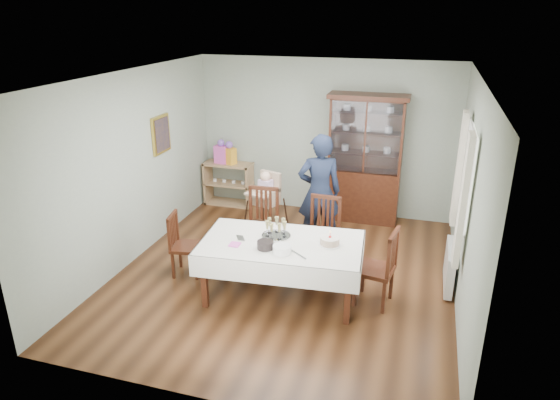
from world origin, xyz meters
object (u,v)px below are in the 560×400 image
at_px(chair_far_right, 321,247).
at_px(woman, 319,192).
at_px(china_cabinet, 365,157).
at_px(champagne_tray, 276,232).
at_px(gift_bag_orange, 229,154).
at_px(chair_far_left, 261,238).
at_px(dining_table, 282,269).
at_px(high_chair, 266,212).
at_px(birthday_cake, 330,241).
at_px(chair_end_right, 375,281).
at_px(chair_end_left, 187,256).
at_px(sideboard, 229,184).
at_px(gift_bag_pink, 221,153).

xyz_separation_m(chair_far_right, woman, (-0.19, 0.63, 0.59)).
xyz_separation_m(china_cabinet, champagne_tray, (-0.75, -2.66, -0.30)).
bearing_deg(gift_bag_orange, chair_far_left, -56.86).
height_order(dining_table, chair_far_left, chair_far_left).
distance_m(high_chair, birthday_cake, 2.04).
distance_m(dining_table, birthday_cake, 0.73).
bearing_deg(chair_far_left, birthday_cake, -38.42).
relative_size(chair_far_left, high_chair, 0.94).
distance_m(dining_table, chair_end_right, 1.18).
xyz_separation_m(china_cabinet, gift_bag_orange, (-2.46, 0.00, -0.14)).
xyz_separation_m(high_chair, gift_bag_orange, (-1.08, 1.20, 0.55)).
bearing_deg(woman, chair_end_left, 21.56).
height_order(sideboard, birthday_cake, birthday_cake).
height_order(dining_table, china_cabinet, china_cabinet).
distance_m(chair_far_left, chair_end_left, 1.11).
xyz_separation_m(chair_far_left, high_chair, (-0.14, 0.68, 0.12)).
distance_m(china_cabinet, chair_end_right, 2.79).
distance_m(chair_far_right, chair_end_left, 1.89).
height_order(birthday_cake, gift_bag_orange, gift_bag_orange).
bearing_deg(gift_bag_orange, woman, -32.88).
relative_size(sideboard, chair_far_right, 0.89).
bearing_deg(chair_far_left, gift_bag_pink, 123.07).
bearing_deg(china_cabinet, woman, -111.87).
distance_m(chair_far_left, birthday_cake, 1.52).
bearing_deg(sideboard, chair_far_left, -56.21).
xyz_separation_m(sideboard, high_chair, (1.13, -1.22, 0.04)).
xyz_separation_m(chair_end_left, gift_bag_orange, (-0.39, 2.61, 0.72)).
height_order(sideboard, chair_end_left, chair_end_left).
height_order(sideboard, gift_bag_orange, gift_bag_orange).
distance_m(chair_end_left, gift_bag_pink, 2.77).
relative_size(chair_end_right, woman, 0.56).
xyz_separation_m(sideboard, champagne_tray, (1.75, -2.68, 0.43)).
xyz_separation_m(chair_end_left, gift_bag_pink, (-0.55, 2.61, 0.73)).
bearing_deg(dining_table, china_cabinet, 77.00).
bearing_deg(gift_bag_orange, sideboard, 155.72).
relative_size(chair_end_left, high_chair, 0.79).
bearing_deg(chair_end_left, china_cabinet, -48.26).
bearing_deg(woman, champagne_tray, 60.51).
distance_m(champagne_tray, birthday_cake, 0.70).
bearing_deg(chair_far_left, chair_end_right, -26.32).
xyz_separation_m(woman, gift_bag_pink, (-2.11, 1.26, 0.10)).
height_order(sideboard, chair_end_right, chair_end_right).
distance_m(chair_end_right, high_chair, 2.37).
bearing_deg(birthday_cake, china_cabinet, 88.83).
bearing_deg(birthday_cake, sideboard, 131.90).
bearing_deg(birthday_cake, dining_table, -171.58).
bearing_deg(gift_bag_orange, chair_far_right, -41.55).
relative_size(china_cabinet, champagne_tray, 5.84).
relative_size(chair_far_right, gift_bag_orange, 2.42).
bearing_deg(champagne_tray, chair_end_left, 177.95).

